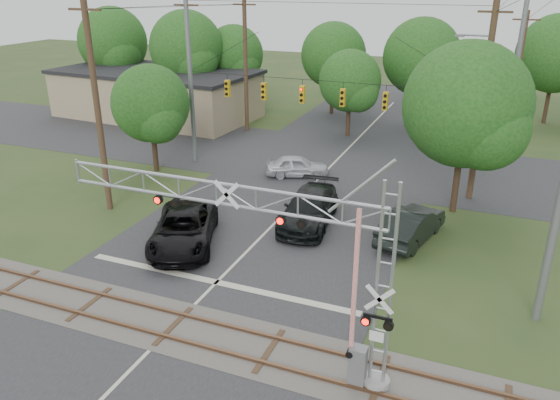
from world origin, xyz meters
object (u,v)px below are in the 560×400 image
at_px(commercial_building, 157,93).
at_px(streetlight, 481,95).
at_px(crossing_gantry, 279,247).
at_px(sedan_silver, 297,166).
at_px(pickup_black, 184,229).
at_px(car_dark, 309,208).
at_px(traffic_signal_span, 336,93).

height_order(commercial_building, streetlight, streetlight).
distance_m(crossing_gantry, sedan_silver, 19.48).
bearing_deg(sedan_silver, crossing_gantry, 177.23).
bearing_deg(sedan_silver, commercial_building, 38.06).
height_order(crossing_gantry, sedan_silver, crossing_gantry).
xyz_separation_m(pickup_black, sedan_silver, (1.70, 11.61, -0.16)).
relative_size(commercial_building, streetlight, 2.12).
height_order(car_dark, streetlight, streetlight).
distance_m(traffic_signal_span, sedan_silver, 5.56).
height_order(traffic_signal_span, car_dark, traffic_signal_span).
bearing_deg(traffic_signal_span, car_dark, -83.63).
bearing_deg(streetlight, car_dark, -119.32).
xyz_separation_m(traffic_signal_span, pickup_black, (-4.13, -11.85, -4.83)).
bearing_deg(pickup_black, sedan_silver, 59.05).
distance_m(sedan_silver, streetlight, 13.26).
relative_size(car_dark, sedan_silver, 1.46).
relative_size(pickup_black, sedan_silver, 1.51).
bearing_deg(traffic_signal_span, sedan_silver, -174.49).
bearing_deg(traffic_signal_span, crossing_gantry, -78.86).
distance_m(traffic_signal_span, car_dark, 8.61).
xyz_separation_m(traffic_signal_span, commercial_building, (-20.63, 10.59, -3.51)).
distance_m(crossing_gantry, car_dark, 12.17).
xyz_separation_m(crossing_gantry, traffic_signal_span, (-3.61, 18.36, 1.20)).
relative_size(sedan_silver, streetlight, 0.46).
bearing_deg(sedan_silver, streetlight, -80.03).
height_order(traffic_signal_span, commercial_building, traffic_signal_span).
bearing_deg(traffic_signal_span, commercial_building, 152.83).
height_order(crossing_gantry, commercial_building, crossing_gantry).
height_order(traffic_signal_span, streetlight, traffic_signal_span).
relative_size(crossing_gantry, sedan_silver, 2.83).
height_order(crossing_gantry, traffic_signal_span, traffic_signal_span).
height_order(crossing_gantry, streetlight, streetlight).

